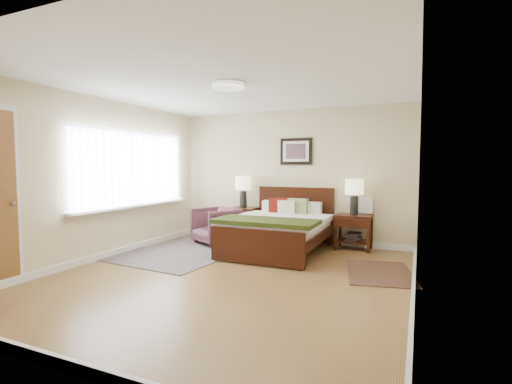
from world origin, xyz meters
TOP-DOWN VIEW (x-y plane):
  - floor at (0.00, 0.00)m, footprint 5.00×5.00m
  - back_wall at (0.00, 2.50)m, footprint 4.50×0.04m
  - front_wall at (0.00, -2.50)m, footprint 4.50×0.04m
  - left_wall at (-2.25, 0.00)m, footprint 0.04×5.00m
  - right_wall at (2.25, 0.00)m, footprint 0.04×5.00m
  - ceiling at (0.00, 0.00)m, footprint 4.50×5.00m
  - window at (-2.20, 0.70)m, footprint 0.11×2.72m
  - ceil_fixture at (0.00, 0.00)m, footprint 0.44×0.44m
  - bed at (0.12, 1.56)m, footprint 1.59×1.91m
  - wall_art at (0.12, 2.47)m, footprint 0.62×0.05m
  - nightstand_left at (-0.89, 2.25)m, footprint 0.53×0.48m
  - nightstand_right at (1.24, 2.26)m, footprint 0.61×0.46m
  - lamp_left at (-0.89, 2.27)m, footprint 0.31×0.31m
  - lamp_right at (1.24, 2.27)m, footprint 0.31×0.31m
  - armchair at (-1.19, 1.71)m, footprint 0.98×0.99m
  - rug_persian at (-1.33, 1.00)m, footprint 1.91×2.55m
  - rug_navy at (1.80, 0.94)m, footprint 1.06×1.39m

SIDE VIEW (x-z plane):
  - floor at x=0.00m, z-range 0.00..0.00m
  - rug_persian at x=-1.33m, z-range 0.00..0.01m
  - rug_navy at x=1.80m, z-range 0.00..0.01m
  - armchair at x=-1.19m, z-range 0.00..0.67m
  - nightstand_right at x=1.24m, z-range 0.07..0.67m
  - bed at x=0.12m, z-range -0.04..0.99m
  - nightstand_left at x=-0.89m, z-range 0.19..0.82m
  - lamp_right at x=1.24m, z-range 0.72..1.33m
  - lamp_left at x=-0.89m, z-range 0.75..1.36m
  - back_wall at x=0.00m, z-range 0.00..2.50m
  - front_wall at x=0.00m, z-range 0.00..2.50m
  - left_wall at x=-2.25m, z-range 0.00..2.50m
  - right_wall at x=2.25m, z-range 0.00..2.50m
  - window at x=-2.20m, z-range 0.72..2.04m
  - wall_art at x=0.12m, z-range 1.47..1.97m
  - ceil_fixture at x=0.00m, z-range 2.43..2.50m
  - ceiling at x=0.00m, z-range 2.49..2.51m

